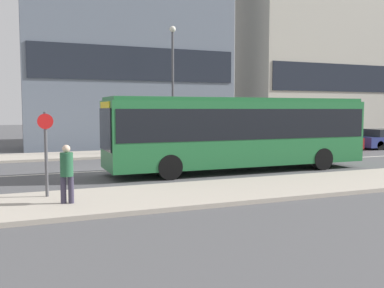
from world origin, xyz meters
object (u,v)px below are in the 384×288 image
object	(u,v)px
bus_stop_sign	(46,147)
pedestrian_near_stop	(67,171)
street_lamp	(173,77)
city_bus	(239,129)
parked_car_0	(325,142)

from	to	relation	value
bus_stop_sign	pedestrian_near_stop	bearing A→B (deg)	-68.38
pedestrian_near_stop	street_lamp	size ratio (longest dim) A/B	0.22
city_bus	parked_car_0	size ratio (longest dim) A/B	2.45
pedestrian_near_stop	street_lamp	world-z (taller)	street_lamp
parked_car_0	bus_stop_sign	xyz separation A→B (m)	(-17.05, -8.79, 0.95)
city_bus	bus_stop_sign	size ratio (longest dim) A/B	4.66
pedestrian_near_stop	parked_car_0	bearing A→B (deg)	46.72
street_lamp	city_bus	bearing A→B (deg)	-86.44
city_bus	bus_stop_sign	world-z (taller)	city_bus
pedestrian_near_stop	bus_stop_sign	xyz separation A→B (m)	(-0.45, 1.14, 0.55)
parked_car_0	street_lamp	world-z (taller)	street_lamp
parked_car_0	street_lamp	size ratio (longest dim) A/B	0.64
pedestrian_near_stop	city_bus	bearing A→B (deg)	46.28
city_bus	bus_stop_sign	distance (m)	8.65
parked_car_0	bus_stop_sign	world-z (taller)	bus_stop_sign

